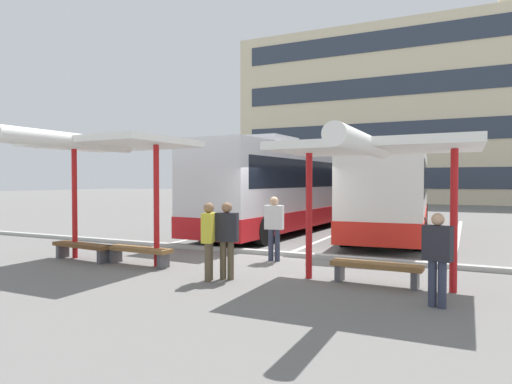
{
  "coord_description": "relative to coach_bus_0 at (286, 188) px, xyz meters",
  "views": [
    {
      "loc": [
        4.7,
        -11.46,
        2.11
      ],
      "look_at": [
        -1.77,
        2.22,
        1.72
      ],
      "focal_mm": 31.64,
      "sensor_mm": 36.0,
      "label": 1
    }
  ],
  "objects": [
    {
      "name": "ground_plane",
      "position": [
        2.19,
        -6.02,
        -1.79
      ],
      "size": [
        160.0,
        160.0,
        0.0
      ],
      "primitive_type": "plane",
      "color": "slate"
    },
    {
      "name": "terminal_building",
      "position": [
        2.22,
        30.73,
        6.69
      ],
      "size": [
        34.58,
        11.23,
        19.67
      ],
      "color": "beige",
      "rests_on": "ground"
    },
    {
      "name": "coach_bus_0",
      "position": [
        0.0,
        0.0,
        0.0
      ],
      "size": [
        3.22,
        11.82,
        3.8
      ],
      "color": "silver",
      "rests_on": "ground"
    },
    {
      "name": "coach_bus_1",
      "position": [
        4.15,
        1.23,
        -0.09
      ],
      "size": [
        3.36,
        12.42,
        3.64
      ],
      "color": "silver",
      "rests_on": "ground"
    },
    {
      "name": "lane_stripe_0",
      "position": [
        -2.16,
        0.95,
        -1.78
      ],
      "size": [
        0.16,
        14.0,
        0.01
      ],
      "primitive_type": "cube",
      "color": "white",
      "rests_on": "ground"
    },
    {
      "name": "lane_stripe_1",
      "position": [
        2.19,
        0.95,
        -1.78
      ],
      "size": [
        0.16,
        14.0,
        0.01
      ],
      "primitive_type": "cube",
      "color": "white",
      "rests_on": "ground"
    },
    {
      "name": "lane_stripe_2",
      "position": [
        6.53,
        0.95,
        -1.78
      ],
      "size": [
        0.16,
        14.0,
        0.01
      ],
      "primitive_type": "cube",
      "color": "white",
      "rests_on": "ground"
    },
    {
      "name": "waiting_shelter_0",
      "position": [
        -1.42,
        -8.81,
        1.19
      ],
      "size": [
        3.75,
        4.65,
        3.21
      ],
      "color": "red",
      "rests_on": "ground"
    },
    {
      "name": "bench_0",
      "position": [
        -2.32,
        -8.73,
        -1.44
      ],
      "size": [
        1.99,
        0.62,
        0.45
      ],
      "color": "brown",
      "rests_on": "ground"
    },
    {
      "name": "bench_1",
      "position": [
        -0.52,
        -8.64,
        -1.45
      ],
      "size": [
        1.87,
        0.51,
        0.45
      ],
      "color": "brown",
      "rests_on": "ground"
    },
    {
      "name": "waiting_shelter_1",
      "position": [
        5.21,
        -8.51,
        0.93
      ],
      "size": [
        3.86,
        4.63,
        2.94
      ],
      "color": "red",
      "rests_on": "ground"
    },
    {
      "name": "bench_2",
      "position": [
        5.21,
        -8.27,
        -1.45
      ],
      "size": [
        1.83,
        0.51,
        0.45
      ],
      "color": "brown",
      "rests_on": "ground"
    },
    {
      "name": "platform_kerb",
      "position": [
        2.19,
        -5.8,
        -1.73
      ],
      "size": [
        44.0,
        0.24,
        0.12
      ],
      "primitive_type": "cube",
      "color": "#ADADA8",
      "rests_on": "ground"
    },
    {
      "name": "waiting_passenger_0",
      "position": [
        6.43,
        -9.46,
        -0.89
      ],
      "size": [
        0.5,
        0.33,
        1.57
      ],
      "color": "#33384C",
      "rests_on": "ground"
    },
    {
      "name": "waiting_passenger_1",
      "position": [
        2.29,
        -6.64,
        -0.81
      ],
      "size": [
        0.52,
        0.29,
        1.69
      ],
      "color": "#33384C",
      "rests_on": "ground"
    },
    {
      "name": "waiting_passenger_2",
      "position": [
        2.24,
        -9.1,
        -0.84
      ],
      "size": [
        0.51,
        0.32,
        1.65
      ],
      "color": "brown",
      "rests_on": "ground"
    },
    {
      "name": "waiting_passenger_3",
      "position": [
        1.97,
        -9.39,
        -0.84
      ],
      "size": [
        0.35,
        0.52,
        1.65
      ],
      "color": "brown",
      "rests_on": "ground"
    }
  ]
}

